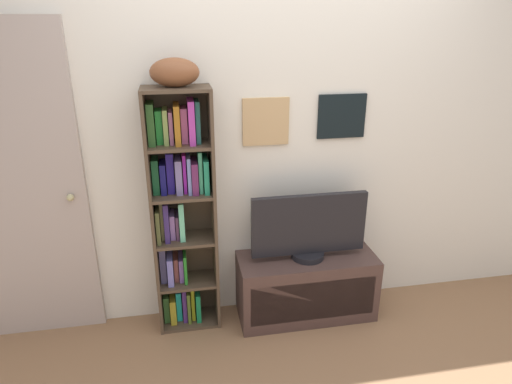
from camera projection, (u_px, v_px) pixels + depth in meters
The scene contains 6 objects.
back_wall at pixel (274, 135), 2.90m from camera, with size 4.80×0.08×2.51m.
bookshelf at pixel (180, 212), 2.84m from camera, with size 0.40×0.24×1.60m.
football at pixel (175, 72), 2.50m from camera, with size 0.28×0.16×0.16m, color brown.
tv_stand at pixel (306, 286), 3.11m from camera, with size 0.94×0.37×0.45m.
television at pixel (309, 228), 2.94m from camera, with size 0.77×0.22×0.45m.
door at pixel (20, 192), 2.68m from camera, with size 0.77×0.09×1.98m.
Camera 1 is at (-0.63, -1.63, 1.98)m, focal length 31.44 mm.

